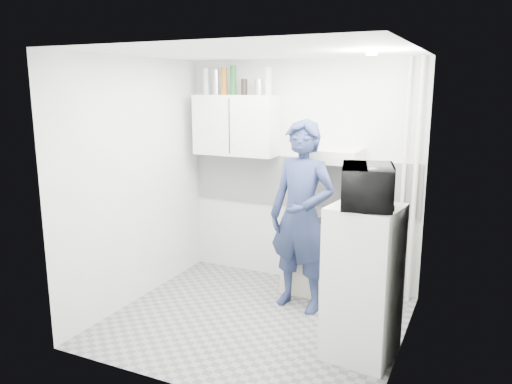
% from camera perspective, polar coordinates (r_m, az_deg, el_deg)
% --- Properties ---
extents(floor, '(2.80, 2.80, 0.00)m').
position_cam_1_polar(floor, '(5.15, -0.11, -14.52)').
color(floor, gray).
rests_on(floor, ground).
extents(ceiling, '(2.80, 2.80, 0.00)m').
position_cam_1_polar(ceiling, '(4.62, -0.12, 15.74)').
color(ceiling, white).
rests_on(ceiling, wall_back).
extents(wall_back, '(2.80, 0.00, 2.80)m').
position_cam_1_polar(wall_back, '(5.85, 5.13, 2.12)').
color(wall_back, silver).
rests_on(wall_back, floor).
extents(wall_left, '(0.00, 2.60, 2.60)m').
position_cam_1_polar(wall_left, '(5.45, -13.55, 1.10)').
color(wall_left, silver).
rests_on(wall_left, floor).
extents(wall_right, '(0.00, 2.60, 2.60)m').
position_cam_1_polar(wall_right, '(4.32, 16.92, -1.89)').
color(wall_right, silver).
rests_on(wall_right, floor).
extents(person, '(0.79, 0.59, 1.98)m').
position_cam_1_polar(person, '(5.14, 5.24, -2.81)').
color(person, '#212C4B').
rests_on(person, floor).
extents(stove, '(0.54, 0.54, 0.86)m').
position_cam_1_polar(stove, '(5.76, 6.28, -7.00)').
color(stove, beige).
rests_on(stove, floor).
extents(fridge, '(0.62, 0.62, 1.34)m').
position_cam_1_polar(fridge, '(4.39, 12.12, -10.09)').
color(fridge, white).
rests_on(fridge, floor).
extents(stove_top, '(0.52, 0.52, 0.03)m').
position_cam_1_polar(stove_top, '(5.63, 6.38, -2.71)').
color(stove_top, black).
rests_on(stove_top, stove).
extents(saucepan, '(0.16, 0.16, 0.09)m').
position_cam_1_polar(saucepan, '(5.55, 7.00, -2.30)').
color(saucepan, silver).
rests_on(saucepan, stove_top).
extents(microwave, '(0.69, 0.55, 0.34)m').
position_cam_1_polar(microwave, '(4.15, 12.62, 0.68)').
color(microwave, black).
rests_on(microwave, fridge).
extents(bottle_a, '(0.07, 0.07, 0.30)m').
position_cam_1_polar(bottle_a, '(6.10, -5.75, 12.44)').
color(bottle_a, '#B2B7BC').
rests_on(bottle_a, upper_cabinet).
extents(bottle_b, '(0.08, 0.08, 0.29)m').
position_cam_1_polar(bottle_b, '(6.03, -4.60, 12.41)').
color(bottle_b, silver).
rests_on(bottle_b, upper_cabinet).
extents(bottle_c, '(0.08, 0.08, 0.31)m').
position_cam_1_polar(bottle_c, '(5.98, -3.68, 12.53)').
color(bottle_c, brown).
rests_on(bottle_c, upper_cabinet).
extents(bottle_d, '(0.08, 0.08, 0.34)m').
position_cam_1_polar(bottle_d, '(5.92, -2.62, 12.66)').
color(bottle_d, '#144C1E').
rests_on(bottle_d, upper_cabinet).
extents(canister_a, '(0.07, 0.07, 0.18)m').
position_cam_1_polar(canister_a, '(5.86, -1.35, 11.92)').
color(canister_a, black).
rests_on(canister_a, upper_cabinet).
extents(canister_b, '(0.09, 0.09, 0.18)m').
position_cam_1_polar(canister_b, '(5.78, 0.32, 11.89)').
color(canister_b, silver).
rests_on(canister_b, upper_cabinet).
extents(bottle_e, '(0.08, 0.08, 0.30)m').
position_cam_1_polar(bottle_e, '(5.73, 1.45, 12.53)').
color(bottle_e, '#B2B7BC').
rests_on(bottle_e, upper_cabinet).
extents(upper_cabinet, '(1.00, 0.35, 0.70)m').
position_cam_1_polar(upper_cabinet, '(5.92, -2.26, 7.64)').
color(upper_cabinet, white).
rests_on(upper_cabinet, wall_back).
extents(range_hood, '(0.60, 0.50, 0.14)m').
position_cam_1_polar(range_hood, '(5.43, 8.74, 4.15)').
color(range_hood, beige).
rests_on(range_hood, wall_back).
extents(backsplash, '(2.74, 0.03, 0.60)m').
position_cam_1_polar(backsplash, '(5.85, 5.06, 1.13)').
color(backsplash, white).
rests_on(backsplash, wall_back).
extents(pipe_a, '(0.05, 0.05, 2.60)m').
position_cam_1_polar(pipe_a, '(5.47, 17.72, 0.90)').
color(pipe_a, beige).
rests_on(pipe_a, floor).
extents(pipe_b, '(0.04, 0.04, 2.60)m').
position_cam_1_polar(pipe_b, '(5.49, 16.48, 1.01)').
color(pipe_b, beige).
rests_on(pipe_b, floor).
extents(ceiling_spot_fixture, '(0.10, 0.10, 0.02)m').
position_cam_1_polar(ceiling_spot_fixture, '(4.48, 13.10, 15.17)').
color(ceiling_spot_fixture, white).
rests_on(ceiling_spot_fixture, ceiling).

